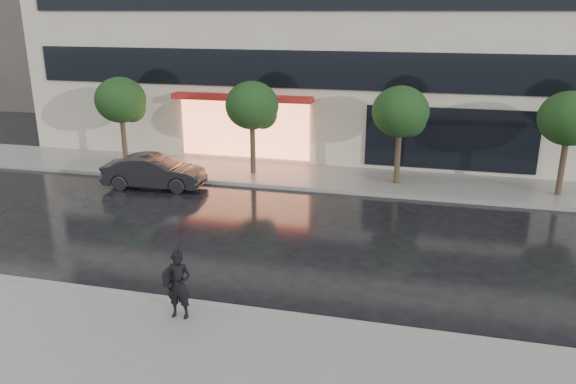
% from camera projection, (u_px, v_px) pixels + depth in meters
% --- Properties ---
extents(ground, '(120.00, 120.00, 0.00)m').
position_uv_depth(ground, '(247.00, 292.00, 14.00)').
color(ground, black).
rests_on(ground, ground).
extents(sidewalk_near, '(60.00, 4.50, 0.12)m').
position_uv_depth(sidewalk_near, '(196.00, 367.00, 10.98)').
color(sidewalk_near, slate).
rests_on(sidewalk_near, ground).
extents(sidewalk_far, '(60.00, 3.50, 0.12)m').
position_uv_depth(sidewalk_far, '(324.00, 177.00, 23.44)').
color(sidewalk_far, slate).
rests_on(sidewalk_far, ground).
extents(curb_near, '(60.00, 0.25, 0.14)m').
position_uv_depth(curb_near, '(234.00, 310.00, 13.06)').
color(curb_near, gray).
rests_on(curb_near, ground).
extents(curb_far, '(60.00, 0.25, 0.14)m').
position_uv_depth(curb_far, '(315.00, 190.00, 21.82)').
color(curb_far, gray).
rests_on(curb_far, ground).
extents(bg_building_left, '(14.00, 10.00, 12.00)m').
position_uv_depth(bg_building_left, '(1.00, 20.00, 42.64)').
color(bg_building_left, '#59544F').
rests_on(bg_building_left, ground).
extents(tree_far_west, '(2.20, 2.20, 3.99)m').
position_uv_depth(tree_far_west, '(122.00, 102.00, 24.43)').
color(tree_far_west, '#33261C').
rests_on(tree_far_west, ground).
extents(tree_mid_west, '(2.20, 2.20, 3.99)m').
position_uv_depth(tree_mid_west, '(254.00, 107.00, 23.03)').
color(tree_mid_west, '#33261C').
rests_on(tree_mid_west, ground).
extents(tree_mid_east, '(2.20, 2.20, 3.99)m').
position_uv_depth(tree_mid_east, '(402.00, 113.00, 21.64)').
color(tree_mid_east, '#33261C').
rests_on(tree_mid_east, ground).
extents(tree_far_east, '(2.20, 2.20, 3.99)m').
position_uv_depth(tree_far_east, '(571.00, 120.00, 20.25)').
color(tree_far_east, '#33261C').
rests_on(tree_far_east, ground).
extents(parked_car, '(4.08, 1.73, 1.31)m').
position_uv_depth(parked_car, '(154.00, 172.00, 22.07)').
color(parked_car, black).
rests_on(parked_car, ground).
extents(pedestrian_with_umbrella, '(0.88, 0.89, 2.20)m').
position_uv_depth(pedestrian_with_umbrella, '(178.00, 259.00, 12.23)').
color(pedestrian_with_umbrella, black).
rests_on(pedestrian_with_umbrella, sidewalk_near).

